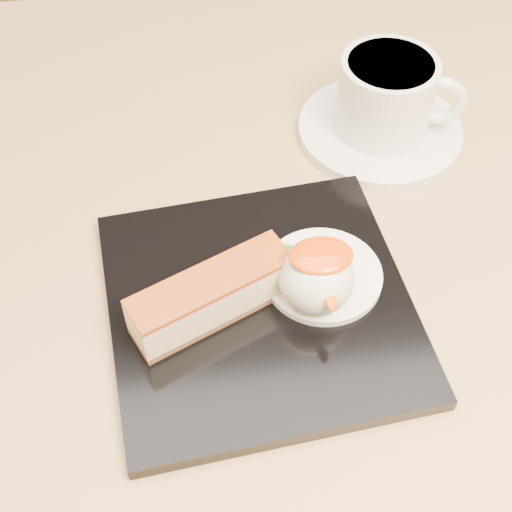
{
  "coord_description": "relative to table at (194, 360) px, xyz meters",
  "views": [
    {
      "loc": [
        0.01,
        -0.36,
        1.16
      ],
      "look_at": [
        0.06,
        -0.04,
        0.76
      ],
      "focal_mm": 50.0,
      "sensor_mm": 36.0,
      "label": 1
    }
  ],
  "objects": [
    {
      "name": "cheesecake",
      "position": [
        0.02,
        -0.06,
        0.19
      ],
      "size": [
        0.12,
        0.08,
        0.04
      ],
      "rotation": [
        0.0,
        0.0,
        0.42
      ],
      "color": "brown",
      "rests_on": "dessert_plate"
    },
    {
      "name": "mint_sprig",
      "position": [
        0.08,
        -0.02,
        0.17
      ],
      "size": [
        0.03,
        0.02,
        0.0
      ],
      "color": "#2B8330",
      "rests_on": "cream_smear"
    },
    {
      "name": "table",
      "position": [
        0.0,
        0.0,
        0.0
      ],
      "size": [
        0.8,
        0.8,
        0.72
      ],
      "color": "black",
      "rests_on": "ground"
    },
    {
      "name": "coffee_cup",
      "position": [
        0.19,
        0.12,
        0.2
      ],
      "size": [
        0.11,
        0.08,
        0.07
      ],
      "rotation": [
        0.0,
        0.0,
        -0.29
      ],
      "color": "white",
      "rests_on": "saucer"
    },
    {
      "name": "ice_cream_scoop",
      "position": [
        0.1,
        -0.06,
        0.19
      ],
      "size": [
        0.05,
        0.05,
        0.05
      ],
      "primitive_type": "sphere",
      "color": "white",
      "rests_on": "cream_smear"
    },
    {
      "name": "saucer",
      "position": [
        0.19,
        0.12,
        0.16
      ],
      "size": [
        0.15,
        0.15,
        0.01
      ],
      "primitive_type": "cylinder",
      "color": "white",
      "rests_on": "table"
    },
    {
      "name": "dessert_plate",
      "position": [
        0.06,
        -0.06,
        0.16
      ],
      "size": [
        0.24,
        0.24,
        0.01
      ],
      "primitive_type": "cube",
      "rotation": [
        0.0,
        0.0,
        0.09
      ],
      "color": "black",
      "rests_on": "table"
    },
    {
      "name": "cream_smear",
      "position": [
        0.11,
        -0.04,
        0.17
      ],
      "size": [
        0.09,
        0.09,
        0.01
      ],
      "primitive_type": "cylinder",
      "color": "white",
      "rests_on": "dessert_plate"
    },
    {
      "name": "mango_sauce",
      "position": [
        0.1,
        -0.06,
        0.22
      ],
      "size": [
        0.05,
        0.03,
        0.01
      ],
      "primitive_type": "ellipsoid",
      "color": "#E94707",
      "rests_on": "ice_cream_scoop"
    }
  ]
}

